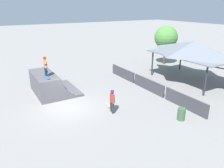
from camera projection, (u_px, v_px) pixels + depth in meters
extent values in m
plane|color=gray|center=(69.00, 108.00, 16.47)|extent=(160.00, 160.00, 0.00)
cube|color=#565459|center=(56.00, 91.00, 19.43)|extent=(4.29, 3.50, 0.23)
cube|color=#565459|center=(51.00, 89.00, 19.14)|extent=(4.29, 2.61, 0.23)
cube|color=#565459|center=(49.00, 87.00, 18.99)|extent=(4.29, 2.29, 0.23)
cube|color=#565459|center=(47.00, 85.00, 18.86)|extent=(4.29, 2.07, 0.23)
cube|color=#565459|center=(46.00, 83.00, 18.74)|extent=(4.29, 1.92, 0.23)
cube|color=#565459|center=(45.00, 80.00, 18.64)|extent=(4.29, 1.81, 0.23)
cube|color=#565459|center=(44.00, 78.00, 18.54)|extent=(4.29, 1.73, 0.23)
cube|color=#565459|center=(44.00, 75.00, 18.46)|extent=(4.29, 1.69, 0.23)
cylinder|color=silver|center=(53.00, 73.00, 18.82)|extent=(4.20, 0.07, 0.07)
cube|color=#1E2347|center=(46.00, 72.00, 17.56)|extent=(0.16, 0.16, 0.79)
cube|color=black|center=(47.00, 71.00, 17.55)|extent=(0.19, 0.15, 0.11)
cube|color=#1E2347|center=(46.00, 71.00, 17.85)|extent=(0.16, 0.16, 0.79)
cube|color=black|center=(46.00, 70.00, 17.84)|extent=(0.19, 0.15, 0.11)
cube|color=orange|center=(45.00, 63.00, 17.47)|extent=(0.44, 0.25, 0.56)
cylinder|color=beige|center=(46.00, 65.00, 17.26)|extent=(0.11, 0.11, 0.56)
cylinder|color=black|center=(46.00, 65.00, 17.26)|extent=(0.17, 0.17, 0.08)
cylinder|color=beige|center=(45.00, 63.00, 17.71)|extent=(0.11, 0.11, 0.56)
cylinder|color=black|center=(45.00, 63.00, 17.71)|extent=(0.17, 0.17, 0.08)
sphere|color=beige|center=(45.00, 58.00, 17.33)|extent=(0.22, 0.22, 0.22)
sphere|color=#B21919|center=(45.00, 58.00, 17.32)|extent=(0.24, 0.24, 0.24)
cylinder|color=blue|center=(49.00, 79.00, 17.15)|extent=(0.05, 0.03, 0.05)
cylinder|color=blue|center=(48.00, 79.00, 17.08)|extent=(0.05, 0.03, 0.05)
cylinder|color=blue|center=(48.00, 77.00, 17.55)|extent=(0.05, 0.03, 0.05)
cylinder|color=blue|center=(46.00, 77.00, 17.48)|extent=(0.05, 0.03, 0.05)
cube|color=teal|center=(48.00, 77.00, 17.30)|extent=(0.81, 0.20, 0.02)
cube|color=teal|center=(49.00, 79.00, 17.00)|extent=(0.10, 0.20, 0.02)
cube|color=#2D2D33|center=(111.00, 106.00, 15.79)|extent=(0.19, 0.19, 0.84)
cube|color=#2D2D33|center=(113.00, 108.00, 15.46)|extent=(0.19, 0.19, 0.84)
cube|color=red|center=(112.00, 98.00, 15.39)|extent=(0.49, 0.32, 0.59)
cylinder|color=brown|center=(111.00, 97.00, 15.65)|extent=(0.13, 0.13, 0.59)
cylinder|color=brown|center=(113.00, 100.00, 15.15)|extent=(0.13, 0.13, 0.59)
sphere|color=brown|center=(112.00, 92.00, 15.23)|extent=(0.23, 0.23, 0.23)
sphere|color=#232399|center=(112.00, 92.00, 15.22)|extent=(0.26, 0.26, 0.26)
cylinder|color=blue|center=(106.00, 104.00, 16.98)|extent=(0.06, 0.04, 0.05)
cylinder|color=blue|center=(108.00, 104.00, 17.01)|extent=(0.06, 0.04, 0.05)
cylinder|color=blue|center=(108.00, 107.00, 16.54)|extent=(0.06, 0.04, 0.05)
cylinder|color=blue|center=(110.00, 107.00, 16.57)|extent=(0.06, 0.04, 0.05)
cube|color=tan|center=(108.00, 105.00, 16.76)|extent=(0.81, 0.39, 0.02)
cube|color=tan|center=(107.00, 103.00, 17.08)|extent=(0.14, 0.22, 0.02)
cube|color=#3D3D42|center=(123.00, 73.00, 23.10)|extent=(3.99, 0.12, 1.05)
cube|color=#3D3D42|center=(149.00, 85.00, 19.65)|extent=(3.99, 0.12, 1.05)
cube|color=#3D3D42|center=(185.00, 102.00, 16.21)|extent=(3.99, 0.12, 1.05)
cylinder|color=#2D2D33|center=(152.00, 63.00, 23.76)|extent=(0.16, 0.16, 2.63)
cylinder|color=#2D2D33|center=(206.00, 81.00, 18.25)|extent=(0.16, 0.16, 2.63)
cylinder|color=#2D2D33|center=(181.00, 59.00, 25.83)|extent=(0.16, 0.16, 2.63)
cube|color=slate|center=(193.00, 55.00, 21.57)|extent=(7.99, 5.11, 0.10)
pyramid|color=slate|center=(194.00, 48.00, 21.34)|extent=(7.83, 5.01, 1.30)
cylinder|color=brown|center=(165.00, 55.00, 28.28)|extent=(0.28, 0.28, 2.43)
sphere|color=#4C893D|center=(166.00, 37.00, 27.52)|extent=(2.90, 2.90, 2.90)
cylinder|color=#385B3D|center=(181.00, 114.00, 14.59)|extent=(0.52, 0.52, 0.85)
cube|color=#A8AAAF|center=(221.00, 63.00, 27.07)|extent=(4.75, 2.43, 0.62)
cube|color=#283342|center=(221.00, 59.00, 26.98)|extent=(2.31, 1.75, 0.46)
cube|color=#A8AAAF|center=(221.00, 57.00, 26.90)|extent=(2.21, 1.70, 0.04)
cylinder|color=black|center=(213.00, 62.00, 28.58)|extent=(0.67, 0.31, 0.64)
cylinder|color=black|center=(207.00, 64.00, 27.66)|extent=(0.67, 0.31, 0.64)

